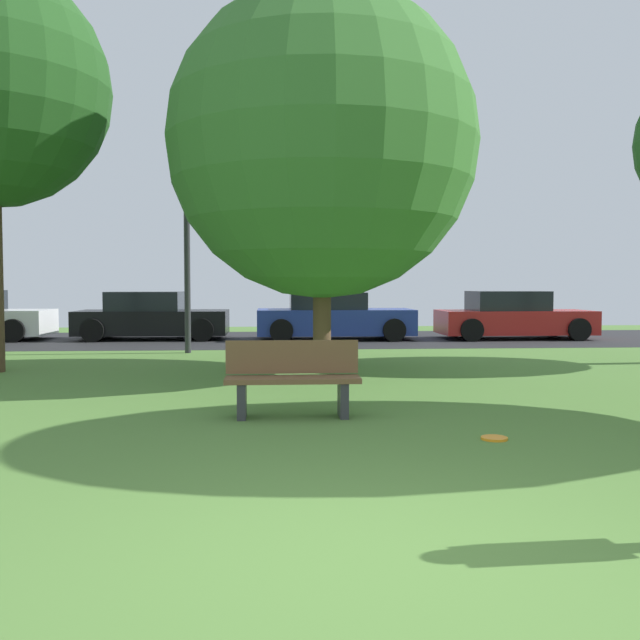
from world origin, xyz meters
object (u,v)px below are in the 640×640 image
object	(u,v)px
parked_car_black	(151,317)
parked_car_blue	(333,318)
birch_tree_lone	(322,144)
street_lamp_post	(187,255)
parked_car_red	(513,317)
park_bench	(293,378)
frisbee_disc	(494,438)

from	to	relation	value
parked_car_black	parked_car_blue	xyz separation A→B (m)	(5.21, -0.40, 0.00)
birch_tree_lone	street_lamp_post	distance (m)	4.94
parked_car_black	parked_car_red	size ratio (longest dim) A/B	0.97
parked_car_red	street_lamp_post	world-z (taller)	street_lamp_post
parked_car_black	park_bench	xyz separation A→B (m)	(3.71, -11.92, -0.16)
parked_car_red	park_bench	xyz separation A→B (m)	(-6.70, -11.38, -0.17)
street_lamp_post	frisbee_disc	bearing A→B (deg)	-65.58
parked_car_black	street_lamp_post	world-z (taller)	street_lamp_post
frisbee_disc	park_bench	xyz separation A→B (m)	(-2.01, 1.38, 0.45)
parked_car_blue	parked_car_black	bearing A→B (deg)	175.60
birch_tree_lone	park_bench	bearing A→B (deg)	-98.78
park_bench	parked_car_red	bearing A→B (deg)	-120.50
frisbee_disc	parked_car_blue	size ratio (longest dim) A/B	0.06
birch_tree_lone	street_lamp_post	size ratio (longest dim) A/B	1.52
birch_tree_lone	parked_car_blue	size ratio (longest dim) A/B	1.55
parked_car_red	parked_car_black	bearing A→B (deg)	177.04
frisbee_disc	park_bench	bearing A→B (deg)	145.46
birch_tree_lone	frisbee_disc	xyz separation A→B (m)	(1.36, -5.63, -4.07)
birch_tree_lone	parked_car_blue	bearing A→B (deg)	83.34
frisbee_disc	street_lamp_post	distance (m)	10.39
street_lamp_post	parked_car_blue	bearing A→B (deg)	44.83
birch_tree_lone	parked_car_black	bearing A→B (deg)	119.62
park_bench	parked_car_blue	bearing A→B (deg)	-97.44
park_bench	parked_car_black	bearing A→B (deg)	-72.73
birch_tree_lone	parked_car_red	distance (m)	9.97
parked_car_blue	street_lamp_post	world-z (taller)	street_lamp_post
frisbee_disc	parked_car_blue	distance (m)	12.93
frisbee_disc	street_lamp_post	xyz separation A→B (m)	(-4.20, 9.24, 2.24)
parked_car_blue	park_bench	size ratio (longest dim) A/B	2.76
parked_car_black	parked_car_red	bearing A→B (deg)	-2.96
parked_car_black	street_lamp_post	distance (m)	4.64
parked_car_blue	park_bench	distance (m)	11.62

